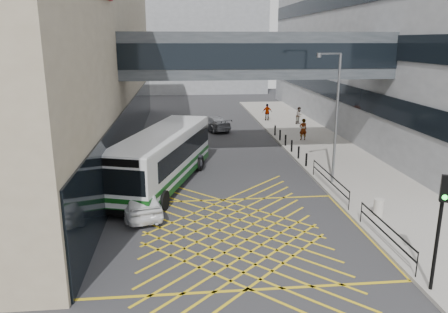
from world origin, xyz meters
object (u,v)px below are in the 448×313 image
object	(u,v)px
litter_bin	(379,207)
pedestrian_c	(267,112)
bus	(164,156)
traffic_light	(441,217)
pedestrian_b	(299,116)
car_white	(139,199)
pedestrian_a	(303,129)
car_silver	(214,123)
car_dark	(177,154)
street_lamp	(335,111)

from	to	relation	value
litter_bin	pedestrian_c	distance (m)	26.34
bus	traffic_light	size ratio (longest dim) A/B	2.87
pedestrian_b	litter_bin	bearing A→B (deg)	-137.60
car_white	pedestrian_b	xyz separation A→B (m)	(14.28, 22.22, 0.24)
pedestrian_a	pedestrian_b	bearing A→B (deg)	-109.80
car_silver	litter_bin	xyz separation A→B (m)	(6.28, -22.54, -0.14)
car_white	car_dark	xyz separation A→B (m)	(1.88, 8.71, 0.02)
pedestrian_c	pedestrian_a	bearing A→B (deg)	95.96
pedestrian_a	traffic_light	bearing A→B (deg)	78.04
car_white	car_dark	world-z (taller)	car_dark
car_silver	street_lamp	size ratio (longest dim) A/B	0.61
pedestrian_a	pedestrian_c	size ratio (longest dim) A/B	1.05
car_white	pedestrian_a	xyz separation A→B (m)	(12.61, 14.88, 0.31)
traffic_light	pedestrian_a	bearing A→B (deg)	109.80
pedestrian_b	traffic_light	bearing A→B (deg)	-138.38
car_silver	pedestrian_c	size ratio (longest dim) A/B	2.63
litter_bin	pedestrian_b	world-z (taller)	pedestrian_b
bus	street_lamp	distance (m)	10.40
bus	car_silver	world-z (taller)	bus
traffic_light	car_silver	bearing A→B (deg)	124.77
traffic_light	car_white	bearing A→B (deg)	166.27
litter_bin	bus	bearing A→B (deg)	149.27
car_white	litter_bin	xyz separation A→B (m)	(11.72, -1.84, -0.19)
bus	pedestrian_b	world-z (taller)	bus
traffic_light	pedestrian_b	world-z (taller)	traffic_light
pedestrian_b	pedestrian_a	bearing A→B (deg)	-144.32
traffic_light	litter_bin	size ratio (longest dim) A/B	4.96
car_silver	traffic_light	size ratio (longest dim) A/B	1.11
pedestrian_c	car_dark	bearing A→B (deg)	57.70
litter_bin	pedestrian_a	size ratio (longest dim) A/B	0.46
street_lamp	pedestrian_a	world-z (taller)	street_lamp
street_lamp	car_white	bearing A→B (deg)	176.59
litter_bin	pedestrian_a	xyz separation A→B (m)	(0.89, 16.72, 0.50)
litter_bin	pedestrian_b	size ratio (longest dim) A/B	0.49
bus	pedestrian_a	xyz separation A→B (m)	(11.49, 10.42, -0.68)
car_dark	pedestrian_b	bearing A→B (deg)	-154.81
street_lamp	litter_bin	world-z (taller)	street_lamp
litter_bin	car_dark	bearing A→B (deg)	133.02
car_dark	pedestrian_c	xyz separation A→B (m)	(9.53, 15.78, 0.25)
pedestrian_a	car_silver	bearing A→B (deg)	-46.09
car_dark	car_silver	size ratio (longest dim) A/B	1.09
pedestrian_a	street_lamp	bearing A→B (deg)	75.47
car_silver	car_white	bearing A→B (deg)	56.01
car_silver	street_lamp	distance (m)	18.56
street_lamp	pedestrian_b	size ratio (longest dim) A/B	4.45
pedestrian_c	traffic_light	bearing A→B (deg)	87.42
car_white	pedestrian_b	distance (m)	26.42
car_white	street_lamp	size ratio (longest dim) A/B	0.64
car_white	traffic_light	bearing A→B (deg)	127.50
car_silver	litter_bin	distance (m)	23.40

